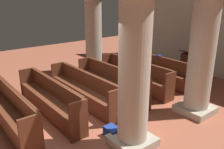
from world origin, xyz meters
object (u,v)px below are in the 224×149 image
object	(u,v)px
pillar_aisle_side	(202,49)
pillar_aisle_rear	(134,66)
pew_row_4	(49,97)
lectern	(185,67)
pew_row_2	(111,80)
pew_row_1	(135,74)
pillar_far_side	(93,30)
hymn_book	(159,56)
kneeler_box_blue	(112,132)
pew_row_5	(9,108)
pew_row_0	(155,68)
pew_row_3	(83,88)

from	to	relation	value
pillar_aisle_side	pillar_aisle_rear	world-z (taller)	same
pew_row_4	lectern	xyz separation A→B (m)	(0.50, 5.12, -0.03)
pillar_aisle_side	pew_row_2	bearing A→B (deg)	-155.89
pew_row_1	pew_row_4	size ratio (longest dim) A/B	1.00
pillar_far_side	lectern	size ratio (longest dim) A/B	3.02
pew_row_2	pillar_aisle_side	xyz separation A→B (m)	(2.30, 1.03, 1.22)
lectern	hymn_book	bearing A→B (deg)	-119.10
pew_row_4	kneeler_box_blue	world-z (taller)	pew_row_4
pillar_aisle_side	pillar_aisle_rear	bearing A→B (deg)	-90.00
pew_row_1	lectern	xyz separation A→B (m)	(0.50, 2.10, -0.03)
pew_row_1	pew_row_5	distance (m)	4.03
pew_row_5	pillar_far_side	world-z (taller)	pillar_far_side
pew_row_4	pillar_aisle_rear	distance (m)	2.70
pew_row_4	pillar_aisle_rear	bearing A→B (deg)	17.76
pew_row_0	pew_row_3	distance (m)	3.02
pillar_far_side	kneeler_box_blue	size ratio (longest dim) A/B	9.32
pillar_aisle_side	hymn_book	size ratio (longest dim) A/B	15.67
pillar_aisle_rear	lectern	size ratio (longest dim) A/B	3.02
pillar_aisle_side	kneeler_box_blue	xyz separation A→B (m)	(-0.49, -2.44, -1.59)
pillar_aisle_rear	kneeler_box_blue	size ratio (longest dim) A/B	9.32
pew_row_3	pew_row_5	distance (m)	2.01
kneeler_box_blue	pillar_far_side	bearing A→B (deg)	149.83
pew_row_4	pillar_aisle_side	world-z (taller)	pillar_aisle_side
pew_row_5	pillar_aisle_rear	size ratio (longest dim) A/B	0.91
pew_row_0	pew_row_2	xyz separation A→B (m)	(0.00, -2.01, 0.00)
pew_row_1	kneeler_box_blue	size ratio (longest dim) A/B	8.48
pew_row_2	kneeler_box_blue	distance (m)	2.33
pew_row_2	pew_row_3	distance (m)	1.01
pew_row_5	hymn_book	distance (m)	5.24
pillar_aisle_side	pew_row_0	bearing A→B (deg)	156.74
pew_row_0	pew_row_4	world-z (taller)	same
pew_row_1	kneeler_box_blue	world-z (taller)	pew_row_1
pew_row_5	pillar_aisle_rear	bearing A→B (deg)	37.20
pew_row_0	pillar_aisle_side	distance (m)	2.78
pew_row_3	kneeler_box_blue	xyz separation A→B (m)	(1.81, -0.41, -0.37)
pew_row_1	pew_row_4	world-z (taller)	same
pew_row_0	hymn_book	xyz separation A→B (m)	(0.00, 0.19, 0.43)
pillar_aisle_side	lectern	size ratio (longest dim) A/B	3.02
pew_row_2	pillar_aisle_side	distance (m)	2.80
pew_row_2	pillar_aisle_rear	world-z (taller)	pillar_aisle_rear
pew_row_5	pillar_aisle_rear	distance (m)	3.13
pew_row_1	pew_row_5	size ratio (longest dim) A/B	1.00
kneeler_box_blue	lectern	bearing A→B (deg)	106.12
pew_row_3	pillar_aisle_side	xyz separation A→B (m)	(2.30, 2.03, 1.22)
pew_row_5	pillar_aisle_side	size ratio (longest dim) A/B	0.91
pew_row_0	pillar_aisle_side	size ratio (longest dim) A/B	0.91
pillar_far_side	pillar_aisle_rear	size ratio (longest dim) A/B	1.00
pillar_aisle_rear	hymn_book	size ratio (longest dim) A/B	15.67
pew_row_5	pew_row_2	bearing A→B (deg)	90.00
pillar_aisle_side	pew_row_4	bearing A→B (deg)	-127.05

